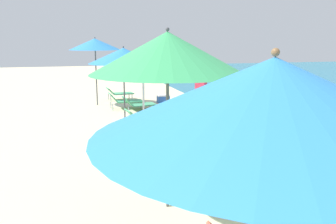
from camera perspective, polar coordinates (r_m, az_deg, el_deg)
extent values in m
cone|color=#338CD8|center=(2.58, 16.63, 2.23)|extent=(2.60, 2.60, 0.57)
sphere|color=olive|center=(2.55, 17.04, 9.25)|extent=(0.06, 0.06, 0.06)
cylinder|color=#4C4C51|center=(5.63, -0.07, -5.00)|extent=(0.05, 0.05, 2.19)
cone|color=#3FB266|center=(5.40, -0.08, 9.55)|extent=(2.40, 2.40, 0.64)
sphere|color=#4C4C51|center=(5.40, -0.08, 13.26)|extent=(0.06, 0.06, 0.06)
cube|color=white|center=(6.97, 4.36, -9.43)|extent=(1.23, 0.82, 0.04)
cube|color=white|center=(6.82, -2.02, -8.36)|extent=(0.50, 0.72, 0.34)
cylinder|color=#B2B2B7|center=(7.37, 7.59, -9.27)|extent=(0.04, 0.04, 0.19)
cylinder|color=#B2B2B7|center=(6.86, 8.74, -10.91)|extent=(0.04, 0.04, 0.19)
cylinder|color=#B2B2B7|center=(7.18, -2.59, -9.76)|extent=(0.04, 0.04, 0.19)
cylinder|color=#B2B2B7|center=(6.66, -2.25, -11.51)|extent=(0.04, 0.04, 0.19)
cylinder|color=silver|center=(8.70, -3.97, 0.42)|extent=(0.05, 0.05, 2.05)
cone|color=#338CD8|center=(8.55, -4.09, 8.66)|extent=(1.81, 1.81, 0.45)
sphere|color=silver|center=(8.54, -4.11, 10.36)|extent=(0.06, 0.06, 0.06)
cube|color=#4CA572|center=(9.91, -1.06, -2.86)|extent=(1.20, 0.72, 0.04)
cube|color=#4CA572|center=(9.80, -5.33, -1.86)|extent=(0.43, 0.62, 0.39)
cylinder|color=#B2B2B7|center=(10.24, 1.39, -3.13)|extent=(0.04, 0.04, 0.21)
cylinder|color=#B2B2B7|center=(9.77, 1.85, -3.84)|extent=(0.04, 0.04, 0.21)
cylinder|color=#B2B2B7|center=(10.11, -5.80, -3.36)|extent=(0.04, 0.04, 0.21)
cylinder|color=#B2B2B7|center=(9.65, -5.69, -4.10)|extent=(0.04, 0.04, 0.21)
cylinder|color=#4C4C51|center=(12.36, -7.10, 3.36)|extent=(0.05, 0.05, 1.92)
cone|color=#338CD8|center=(12.25, -7.25, 9.04)|extent=(2.41, 2.41, 0.53)
sphere|color=#4C4C51|center=(12.24, -7.28, 10.43)|extent=(0.06, 0.06, 0.06)
cube|color=#4CA572|center=(13.92, -4.09, 1.24)|extent=(1.04, 0.80, 0.04)
cube|color=#4CA572|center=(13.71, -6.56, 1.78)|extent=(0.39, 0.71, 0.34)
cylinder|color=#B2B2B7|center=(14.33, -2.99, 1.07)|extent=(0.04, 0.04, 0.20)
cylinder|color=#B2B2B7|center=(13.79, -2.19, 0.67)|extent=(0.04, 0.04, 0.20)
cylinder|color=#B2B2B7|center=(14.02, -7.06, 0.76)|extent=(0.04, 0.04, 0.20)
cylinder|color=#B2B2B7|center=(13.47, -6.41, 0.34)|extent=(0.04, 0.04, 0.20)
cube|color=#4CA572|center=(11.42, -2.29, -1.04)|extent=(1.19, 0.74, 0.04)
cube|color=#4CA572|center=(11.13, -5.79, -0.46)|extent=(0.47, 0.63, 0.35)
cylinder|color=#B2B2B7|center=(11.83, -0.67, -1.17)|extent=(0.04, 0.04, 0.19)
cylinder|color=#B2B2B7|center=(11.41, 0.28, -1.64)|extent=(0.04, 0.04, 0.19)
cylinder|color=#B2B2B7|center=(11.40, -6.42, -1.73)|extent=(0.04, 0.04, 0.19)
cylinder|color=#B2B2B7|center=(10.96, -5.65, -2.25)|extent=(0.04, 0.04, 0.19)
cylinder|color=#4C4C51|center=(15.11, -11.55, 5.45)|extent=(0.05, 0.05, 2.31)
cone|color=#338CD8|center=(15.03, -11.76, 10.72)|extent=(2.14, 2.14, 0.47)
sphere|color=#4C4C51|center=(15.03, -11.80, 11.72)|extent=(0.06, 0.06, 0.06)
cube|color=#4CA572|center=(16.43, -7.32, 3.01)|extent=(0.98, 0.71, 0.04)
cube|color=#4CA572|center=(16.27, -9.37, 3.43)|extent=(0.38, 0.64, 0.31)
cylinder|color=#B2B2B7|center=(16.79, -6.34, 2.68)|extent=(0.04, 0.04, 0.27)
cylinder|color=#B2B2B7|center=(16.31, -5.86, 2.43)|extent=(0.04, 0.04, 0.27)
cylinder|color=#B2B2B7|center=(16.56, -9.65, 2.46)|extent=(0.04, 0.04, 0.27)
cylinder|color=#B2B2B7|center=(16.07, -9.27, 2.20)|extent=(0.04, 0.04, 0.27)
cube|color=#4CA572|center=(14.29, -6.26, 1.76)|extent=(1.07, 0.62, 0.04)
cube|color=#4CA572|center=(14.14, -8.90, 2.36)|extent=(0.35, 0.57, 0.36)
cylinder|color=#B2B2B7|center=(14.63, -4.84, 1.40)|extent=(0.04, 0.04, 0.27)
cylinder|color=#B2B2B7|center=(14.20, -4.40, 1.10)|extent=(0.04, 0.04, 0.27)
cylinder|color=#B2B2B7|center=(14.41, -9.27, 1.13)|extent=(0.04, 0.04, 0.27)
cylinder|color=#B2B2B7|center=(13.97, -8.97, 0.82)|extent=(0.04, 0.04, 0.27)
cylinder|color=#334CB2|center=(12.18, 4.93, 0.51)|extent=(0.11, 0.11, 0.76)
cylinder|color=#334CB2|center=(12.11, 5.65, 0.44)|extent=(0.11, 0.11, 0.76)
cube|color=#D8334C|center=(12.04, 5.35, 3.57)|extent=(0.41, 0.41, 0.57)
sphere|color=brown|center=(11.99, 5.38, 5.39)|extent=(0.20, 0.20, 0.20)
cube|color=#2659B2|center=(15.55, -0.77, 2.09)|extent=(0.54, 0.36, 0.29)
cube|color=white|center=(15.52, -0.77, 2.71)|extent=(0.55, 0.37, 0.05)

